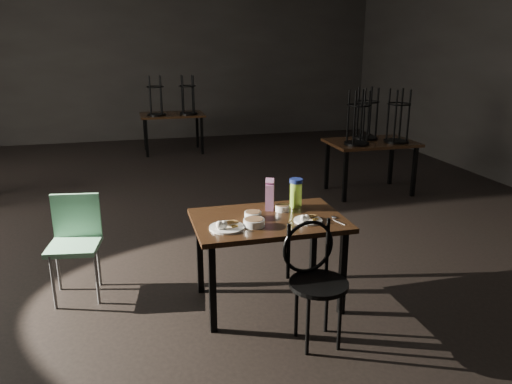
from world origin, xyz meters
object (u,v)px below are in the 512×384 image
object	(u,v)px
juice_carton	(270,195)
school_chair	(75,237)
main_table	(269,227)
bentwood_chair	(314,273)
water_bottle	(296,192)

from	to	relation	value
juice_carton	school_chair	distance (m)	1.68
main_table	juice_carton	bearing A→B (deg)	71.53
juice_carton	bentwood_chair	world-z (taller)	juice_carton
water_bottle	juice_carton	bearing A→B (deg)	-173.58
main_table	bentwood_chair	world-z (taller)	bentwood_chair
juice_carton	school_chair	bearing A→B (deg)	166.87
juice_carton	main_table	bearing A→B (deg)	-108.47
water_bottle	school_chair	world-z (taller)	water_bottle
juice_carton	school_chair	size ratio (longest dim) A/B	0.32
main_table	bentwood_chair	xyz separation A→B (m)	(0.17, -0.59, -0.15)
main_table	water_bottle	xyz separation A→B (m)	(0.30, 0.22, 0.20)
main_table	school_chair	size ratio (longest dim) A/B	1.38
juice_carton	water_bottle	world-z (taller)	juice_carton
bentwood_chair	school_chair	size ratio (longest dim) A/B	1.02
juice_carton	water_bottle	xyz separation A→B (m)	(0.24, 0.03, -0.00)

